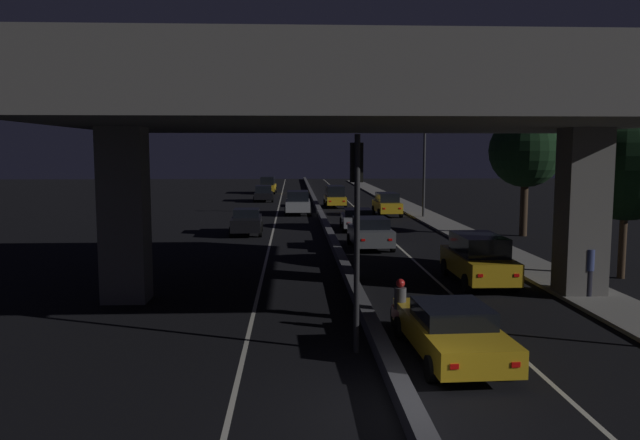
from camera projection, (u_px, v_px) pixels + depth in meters
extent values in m
plane|color=black|center=(409.00, 418.00, 11.58)|extent=(200.00, 200.00, 0.00)
cube|color=beige|center=(276.00, 218.00, 46.18)|extent=(0.12, 126.00, 0.00)
cube|color=beige|center=(366.00, 217.00, 46.48)|extent=(0.12, 126.00, 0.00)
cube|color=#4C4C51|center=(321.00, 215.00, 46.31)|extent=(0.39, 126.00, 0.38)
cube|color=gray|center=(450.00, 228.00, 39.73)|extent=(2.24, 126.00, 0.13)
cube|color=#5B5956|center=(125.00, 215.00, 20.33)|extent=(1.44, 1.26, 5.70)
cube|color=#5B5956|center=(582.00, 213.00, 21.01)|extent=(1.44, 1.26, 5.70)
cube|color=#5B5956|center=(358.00, 97.00, 20.25)|extent=(18.89, 13.43, 1.94)
cube|color=#333335|center=(358.00, 53.00, 20.09)|extent=(18.89, 0.40, 0.90)
cylinder|color=black|center=(357.00, 245.00, 15.06)|extent=(0.14, 0.14, 5.33)
cube|color=black|center=(357.00, 162.00, 15.02)|extent=(0.30, 0.28, 0.95)
sphere|color=black|center=(356.00, 150.00, 15.14)|extent=(0.18, 0.18, 0.18)
sphere|color=black|center=(356.00, 162.00, 15.17)|extent=(0.18, 0.18, 0.18)
sphere|color=green|center=(356.00, 175.00, 15.20)|extent=(0.18, 0.18, 0.18)
cylinder|color=#2D2D30|center=(424.00, 167.00, 45.58)|extent=(0.18, 0.18, 7.54)
cylinder|color=#2D2D30|center=(414.00, 117.00, 45.15)|extent=(1.55, 0.10, 0.10)
ellipsoid|color=#F2B759|center=(404.00, 118.00, 45.13)|extent=(0.56, 0.32, 0.24)
cube|color=gold|center=(450.00, 333.00, 14.95)|extent=(2.02, 4.85, 0.60)
cube|color=black|center=(452.00, 313.00, 14.77)|extent=(1.68, 1.98, 0.42)
cylinder|color=black|center=(400.00, 327.00, 16.47)|extent=(0.22, 0.59, 0.58)
cylinder|color=black|center=(465.00, 326.00, 16.62)|extent=(0.22, 0.59, 0.58)
cylinder|color=black|center=(431.00, 369.00, 13.34)|extent=(0.22, 0.59, 0.58)
cylinder|color=black|center=(512.00, 366.00, 13.50)|extent=(0.22, 0.59, 0.58)
cube|color=red|center=(454.00, 367.00, 12.51)|extent=(0.18, 0.04, 0.11)
cube|color=red|center=(516.00, 365.00, 12.62)|extent=(0.18, 0.04, 0.11)
cube|color=gold|center=(478.00, 264.00, 23.33)|extent=(1.79, 4.68, 0.78)
cube|color=black|center=(479.00, 244.00, 23.25)|extent=(1.57, 2.81, 0.72)
cylinder|color=black|center=(445.00, 267.00, 24.87)|extent=(0.20, 0.66, 0.66)
cylinder|color=black|center=(488.00, 267.00, 24.94)|extent=(0.20, 0.66, 0.66)
cylinder|color=black|center=(466.00, 283.00, 21.80)|extent=(0.20, 0.66, 0.66)
cylinder|color=black|center=(515.00, 283.00, 21.87)|extent=(0.20, 0.66, 0.66)
cube|color=red|center=(480.00, 276.00, 20.97)|extent=(0.18, 0.03, 0.11)
cube|color=red|center=(517.00, 275.00, 21.02)|extent=(0.18, 0.03, 0.11)
cube|color=#515459|center=(370.00, 235.00, 31.71)|extent=(1.97, 4.19, 0.78)
cube|color=black|center=(371.00, 223.00, 31.43)|extent=(1.69, 2.03, 0.52)
cylinder|color=black|center=(349.00, 239.00, 33.04)|extent=(0.22, 0.60, 0.59)
cylinder|color=black|center=(383.00, 238.00, 33.17)|extent=(0.22, 0.60, 0.59)
cylinder|color=black|center=(356.00, 247.00, 30.33)|extent=(0.22, 0.60, 0.59)
cylinder|color=black|center=(393.00, 246.00, 30.46)|extent=(0.22, 0.60, 0.59)
cube|color=red|center=(363.00, 240.00, 29.60)|extent=(0.18, 0.04, 0.11)
cube|color=red|center=(390.00, 240.00, 29.69)|extent=(0.18, 0.04, 0.11)
cube|color=gray|center=(357.00, 220.00, 39.08)|extent=(2.00, 4.19, 0.60)
cube|color=black|center=(357.00, 212.00, 38.82)|extent=(1.71, 2.03, 0.43)
cylinder|color=black|center=(341.00, 222.00, 40.46)|extent=(0.22, 0.66, 0.65)
cylinder|color=black|center=(370.00, 222.00, 40.48)|extent=(0.22, 0.66, 0.65)
cylinder|color=black|center=(344.00, 227.00, 37.75)|extent=(0.22, 0.66, 0.65)
cylinder|color=black|center=(374.00, 227.00, 37.77)|extent=(0.22, 0.66, 0.65)
cube|color=red|center=(349.00, 223.00, 37.00)|extent=(0.18, 0.04, 0.11)
cube|color=red|center=(371.00, 223.00, 37.02)|extent=(0.18, 0.04, 0.11)
cube|color=gold|center=(387.00, 207.00, 47.47)|extent=(1.79, 4.08, 0.75)
cube|color=black|center=(387.00, 197.00, 47.39)|extent=(1.54, 2.46, 0.68)
cylinder|color=black|center=(374.00, 210.00, 48.77)|extent=(0.22, 0.70, 0.69)
cylinder|color=black|center=(394.00, 210.00, 48.89)|extent=(0.22, 0.70, 0.69)
cylinder|color=black|center=(379.00, 213.00, 46.13)|extent=(0.22, 0.70, 0.69)
cylinder|color=black|center=(401.00, 213.00, 46.25)|extent=(0.22, 0.70, 0.69)
cube|color=red|center=(384.00, 209.00, 45.41)|extent=(0.18, 0.04, 0.11)
cube|color=red|center=(400.00, 208.00, 45.50)|extent=(0.18, 0.04, 0.11)
cube|color=gold|center=(335.00, 200.00, 54.85)|extent=(1.75, 4.05, 0.67)
cube|color=black|center=(335.00, 191.00, 54.86)|extent=(1.53, 2.92, 0.91)
cylinder|color=black|center=(325.00, 202.00, 56.15)|extent=(0.21, 0.64, 0.64)
cylinder|color=black|center=(343.00, 202.00, 56.26)|extent=(0.21, 0.64, 0.64)
cylinder|color=black|center=(327.00, 205.00, 53.52)|extent=(0.21, 0.64, 0.64)
cylinder|color=black|center=(346.00, 205.00, 53.63)|extent=(0.21, 0.64, 0.64)
cube|color=red|center=(330.00, 201.00, 52.81)|extent=(0.18, 0.03, 0.11)
cube|color=red|center=(344.00, 201.00, 52.89)|extent=(0.18, 0.03, 0.11)
cube|color=black|center=(247.00, 223.00, 36.96)|extent=(1.80, 3.98, 0.72)
cube|color=black|center=(247.00, 213.00, 36.99)|extent=(1.53, 1.61, 0.48)
cylinder|color=black|center=(260.00, 232.00, 35.77)|extent=(0.22, 0.64, 0.63)
cylinder|color=black|center=(231.00, 232.00, 35.65)|extent=(0.22, 0.64, 0.63)
cylinder|color=black|center=(261.00, 226.00, 38.35)|extent=(0.22, 0.64, 0.63)
cylinder|color=black|center=(234.00, 227.00, 38.23)|extent=(0.22, 0.64, 0.63)
cube|color=white|center=(258.00, 221.00, 38.98)|extent=(0.18, 0.03, 0.11)
cube|color=white|center=(239.00, 221.00, 38.89)|extent=(0.18, 0.03, 0.11)
cube|color=gray|center=(298.00, 205.00, 48.63)|extent=(1.89, 4.11, 0.75)
cube|color=black|center=(298.00, 196.00, 48.55)|extent=(1.65, 2.47, 0.75)
cylinder|color=black|center=(310.00, 212.00, 47.36)|extent=(0.21, 0.67, 0.67)
cylinder|color=black|center=(286.00, 212.00, 47.30)|extent=(0.21, 0.67, 0.67)
cylinder|color=black|center=(309.00, 209.00, 50.05)|extent=(0.21, 0.67, 0.67)
cylinder|color=black|center=(287.00, 209.00, 49.98)|extent=(0.21, 0.67, 0.67)
cube|color=white|center=(306.00, 205.00, 50.71)|extent=(0.18, 0.03, 0.11)
cube|color=white|center=(290.00, 205.00, 50.66)|extent=(0.18, 0.03, 0.11)
cube|color=black|center=(264.00, 195.00, 61.25)|extent=(1.86, 4.12, 0.58)
cube|color=black|center=(264.00, 189.00, 61.18)|extent=(1.61, 2.48, 0.67)
cylinder|color=black|center=(272.00, 199.00, 60.01)|extent=(0.22, 0.62, 0.61)
cylinder|color=black|center=(254.00, 199.00, 59.89)|extent=(0.22, 0.62, 0.61)
cylinder|color=black|center=(272.00, 197.00, 62.67)|extent=(0.22, 0.62, 0.61)
cylinder|color=black|center=(255.00, 197.00, 62.55)|extent=(0.22, 0.62, 0.61)
cube|color=white|center=(270.00, 195.00, 63.33)|extent=(0.18, 0.03, 0.11)
cube|color=white|center=(258.00, 195.00, 63.24)|extent=(0.18, 0.03, 0.11)
cube|color=gold|center=(268.00, 188.00, 72.73)|extent=(1.82, 4.69, 0.72)
cube|color=black|center=(268.00, 180.00, 72.53)|extent=(1.58, 3.39, 0.94)
cylinder|color=black|center=(274.00, 191.00, 71.26)|extent=(0.22, 0.66, 0.66)
cylinder|color=black|center=(260.00, 191.00, 71.23)|extent=(0.22, 0.66, 0.66)
cylinder|color=black|center=(276.00, 190.00, 74.31)|extent=(0.22, 0.66, 0.66)
cylinder|color=black|center=(262.00, 190.00, 74.28)|extent=(0.22, 0.66, 0.66)
cube|color=white|center=(274.00, 187.00, 75.08)|extent=(0.18, 0.03, 0.11)
cube|color=white|center=(264.00, 187.00, 75.05)|extent=(0.18, 0.03, 0.11)
cylinder|color=black|center=(394.00, 316.00, 17.49)|extent=(0.13, 0.63, 0.62)
cylinder|color=black|center=(406.00, 329.00, 16.22)|extent=(0.15, 0.63, 0.62)
cube|color=maroon|center=(400.00, 315.00, 16.83)|extent=(0.31, 1.00, 0.32)
cylinder|color=#3F3F44|center=(400.00, 298.00, 16.78)|extent=(0.34, 0.34, 0.58)
sphere|color=#B21919|center=(400.00, 283.00, 16.74)|extent=(0.24, 0.24, 0.24)
cube|color=red|center=(407.00, 322.00, 16.14)|extent=(0.08, 0.04, 0.08)
cylinder|color=black|center=(588.00, 283.00, 20.76)|extent=(0.31, 0.31, 0.86)
cylinder|color=navy|center=(589.00, 260.00, 20.67)|extent=(0.36, 0.36, 0.72)
sphere|color=tan|center=(590.00, 246.00, 20.62)|extent=(0.23, 0.23, 0.23)
cylinder|color=#38281C|center=(622.00, 243.00, 24.12)|extent=(0.29, 0.29, 2.76)
sphere|color=black|center=(626.00, 169.00, 23.80)|extent=(3.96, 3.96, 3.96)
cylinder|color=#38281C|center=(524.00, 207.00, 36.17)|extent=(0.44, 0.44, 3.37)
sphere|color=black|center=(526.00, 151.00, 35.81)|extent=(4.19, 4.19, 4.19)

